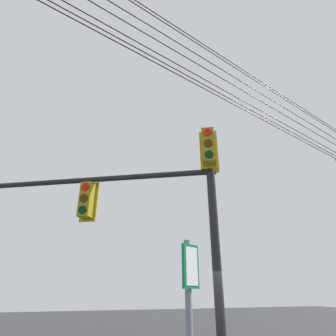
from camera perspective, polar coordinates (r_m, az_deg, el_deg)
signal_mast_assembly at (r=6.69m, az=0.20°, el=-6.12°), size 5.67×3.22×5.86m
overhead_wire_span at (r=8.29m, az=2.25°, el=22.96°), size 19.00×6.37×1.99m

